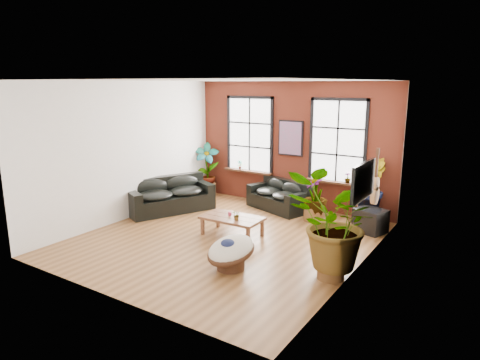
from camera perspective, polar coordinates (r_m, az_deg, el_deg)
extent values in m
cube|color=brown|center=(9.79, -1.93, -7.87)|extent=(6.00, 6.50, 0.02)
cube|color=white|center=(9.16, -2.10, 13.21)|extent=(6.00, 6.50, 0.02)
cube|color=#4E1B12|center=(12.09, 6.90, 4.66)|extent=(6.00, 0.02, 3.50)
cube|color=silver|center=(6.96, -17.58, -1.90)|extent=(6.00, 0.02, 3.50)
cube|color=silver|center=(11.29, -14.67, 3.76)|extent=(0.02, 6.50, 3.50)
cube|color=silver|center=(8.01, 15.93, 0.09)|extent=(0.02, 6.50, 3.50)
cube|color=white|center=(12.66, 1.29, 6.03)|extent=(1.40, 0.02, 2.10)
cube|color=black|center=(12.77, 1.10, 1.18)|extent=(1.60, 0.22, 0.06)
cube|color=white|center=(11.48, 12.87, 5.01)|extent=(1.40, 0.02, 2.10)
cube|color=black|center=(11.61, 12.48, -0.31)|extent=(1.60, 0.22, 0.06)
cube|color=black|center=(11.96, 5.09, -2.99)|extent=(1.94, 1.38, 0.40)
cube|color=black|center=(12.07, 6.26, -0.88)|extent=(1.73, 0.77, 0.41)
cube|color=black|center=(12.44, 2.69, -0.88)|extent=(0.48, 0.88, 0.21)
cube|color=black|center=(11.34, 7.80, -2.34)|extent=(0.48, 0.88, 0.21)
ellipsoid|color=black|center=(12.10, 3.87, -1.52)|extent=(0.93, 0.92, 0.23)
ellipsoid|color=black|center=(12.22, 4.75, -0.67)|extent=(0.77, 0.46, 0.39)
ellipsoid|color=black|center=(11.62, 6.07, -2.16)|extent=(0.93, 0.92, 0.23)
ellipsoid|color=black|center=(11.75, 6.96, -1.27)|extent=(0.77, 0.46, 0.39)
cube|color=black|center=(11.90, -9.28, -3.05)|extent=(1.85, 2.51, 0.45)
cube|color=black|center=(12.12, -10.04, -0.56)|extent=(1.19, 2.20, 0.46)
cube|color=black|center=(11.47, -14.13, -2.10)|extent=(0.98, 0.62, 0.24)
cube|color=black|center=(12.24, -4.86, -0.82)|extent=(0.98, 0.62, 0.24)
ellipsoid|color=black|center=(11.61, -11.32, -2.04)|extent=(1.17, 1.26, 0.26)
ellipsoid|color=black|center=(11.83, -11.85, -0.96)|extent=(0.66, 1.03, 0.45)
ellipsoid|color=black|center=(11.96, -7.20, -1.46)|extent=(1.17, 1.26, 0.26)
ellipsoid|color=black|center=(12.17, -7.78, -0.42)|extent=(0.66, 1.03, 0.45)
cube|color=brown|center=(9.85, -1.05, -5.09)|extent=(1.40, 0.82, 0.06)
cube|color=black|center=(9.74, -1.47, -5.12)|extent=(1.39, 0.04, 0.00)
cube|color=black|center=(9.95, -0.64, -4.73)|extent=(1.39, 0.04, 0.00)
cube|color=brown|center=(10.01, -5.01, -6.20)|extent=(0.07, 0.07, 0.39)
cube|color=brown|center=(9.36, 1.09, -7.51)|extent=(0.07, 0.07, 0.39)
cube|color=brown|center=(10.50, -2.94, -5.25)|extent=(0.07, 0.07, 0.39)
cube|color=brown|center=(9.88, 2.98, -6.41)|extent=(0.07, 0.07, 0.39)
cylinder|color=#C0304C|center=(9.92, -1.38, -4.52)|extent=(0.08, 0.08, 0.09)
cylinder|color=#412617|center=(8.25, -1.23, -11.07)|extent=(0.70, 0.70, 0.21)
torus|color=#412617|center=(8.15, -1.24, -9.49)|extent=(1.21, 1.21, 0.42)
ellipsoid|color=beige|center=(8.13, -1.24, -9.14)|extent=(1.18, 1.21, 0.57)
ellipsoid|color=#131A3D|center=(8.07, -1.51, -8.51)|extent=(0.44, 0.40, 0.16)
cube|color=black|center=(12.00, 6.78, 5.57)|extent=(0.74, 0.04, 0.98)
cube|color=#0C7F8C|center=(11.98, 6.71, 5.55)|extent=(0.66, 0.02, 0.90)
cube|color=black|center=(8.33, 16.12, -0.15)|extent=(0.06, 1.25, 0.72)
cube|color=black|center=(8.34, 15.89, -0.12)|extent=(0.01, 1.15, 0.62)
cylinder|color=#B27F4C|center=(9.44, 17.52, -1.99)|extent=(0.09, 0.38, 0.38)
cylinder|color=#B27F4C|center=(9.38, 17.62, -0.51)|extent=(0.09, 0.30, 0.30)
cylinder|color=black|center=(9.44, 17.49, -1.98)|extent=(0.09, 0.11, 0.11)
cube|color=black|center=(9.31, 17.77, 1.70)|extent=(0.04, 0.05, 0.55)
cube|color=black|center=(9.26, 17.91, 3.65)|extent=(0.06, 0.06, 0.14)
cube|color=black|center=(10.57, 16.99, -5.20)|extent=(0.81, 0.74, 0.56)
cylinder|color=brown|center=(13.42, -4.38, -1.23)|extent=(0.67, 0.67, 0.39)
cylinder|color=brown|center=(11.32, 16.73, -4.40)|extent=(0.56, 0.56, 0.40)
cylinder|color=brown|center=(8.02, 12.00, -11.50)|extent=(0.62, 0.62, 0.36)
cylinder|color=brown|center=(11.13, 9.79, -4.42)|extent=(0.55, 0.55, 0.37)
imported|color=#1A5316|center=(13.32, -4.46, 1.75)|extent=(0.95, 0.88, 1.50)
imported|color=#1A5316|center=(11.17, 16.90, -0.93)|extent=(0.90, 1.00, 1.50)
imported|color=#1A5316|center=(7.74, 12.24, -5.71)|extent=(2.04, 2.06, 1.73)
imported|color=#1A5316|center=(10.97, 10.02, -2.03)|extent=(0.82, 0.82, 1.06)
imported|color=#1A5316|center=(9.58, -0.41, -4.70)|extent=(0.26, 0.24, 0.23)
imported|color=#1A5316|center=(12.90, -0.03, 2.04)|extent=(0.17, 0.17, 0.27)
imported|color=#1A5316|center=(11.46, 14.16, 0.28)|extent=(0.19, 0.19, 0.27)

